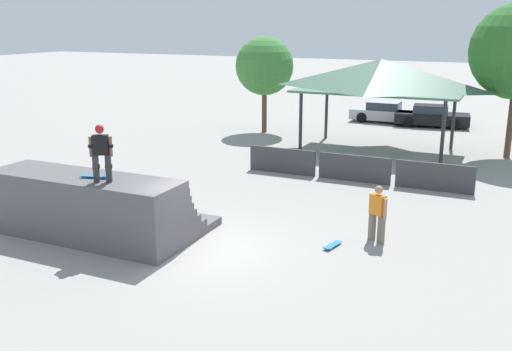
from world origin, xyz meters
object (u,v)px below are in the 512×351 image
(skateboard_on_deck, at_px, (95,176))
(parked_car_silver, at_px, (385,113))
(bystander_walking, at_px, (378,211))
(skateboard_on_ground, at_px, (332,245))
(parked_car_black, at_px, (431,116))
(skater_on_deck, at_px, (101,149))
(tree_far_back, at_px, (264,66))

(skateboard_on_deck, relative_size, parked_car_silver, 0.19)
(bystander_walking, distance_m, skateboard_on_ground, 1.62)
(bystander_walking, relative_size, parked_car_silver, 0.40)
(skateboard_on_deck, xyz_separation_m, parked_car_black, (5.90, 22.94, -1.33))
(parked_car_silver, bearing_deg, skateboard_on_ground, -81.55)
(bystander_walking, relative_size, parked_car_black, 0.37)
(skater_on_deck, xyz_separation_m, skateboard_on_ground, (5.72, 2.56, -2.72))
(bystander_walking, relative_size, tree_far_back, 0.31)
(skateboard_on_ground, distance_m, parked_car_silver, 21.16)
(skateboard_on_deck, xyz_separation_m, skateboard_on_ground, (6.19, 2.33, -1.87))
(parked_car_silver, distance_m, parked_car_black, 2.85)
(tree_far_back, bearing_deg, parked_car_black, 34.78)
(skater_on_deck, bearing_deg, skateboard_on_ground, -4.18)
(skater_on_deck, xyz_separation_m, bystander_walking, (6.73, 3.49, -1.86))
(parked_car_silver, bearing_deg, bystander_walking, -78.36)
(skateboard_on_deck, distance_m, tree_far_back, 17.41)
(skateboard_on_deck, height_order, parked_car_silver, skateboard_on_deck)
(bystander_walking, bearing_deg, skater_on_deck, 59.70)
(parked_car_black, bearing_deg, skateboard_on_deck, -111.65)
(skater_on_deck, relative_size, skateboard_on_deck, 1.94)
(bystander_walking, distance_m, parked_car_silver, 20.42)
(tree_far_back, distance_m, parked_car_black, 10.61)
(bystander_walking, xyz_separation_m, skateboard_on_ground, (-1.01, -0.93, -0.87))
(skater_on_deck, relative_size, tree_far_back, 0.30)
(tree_far_back, xyz_separation_m, parked_car_black, (8.34, 5.79, -3.08))
(skater_on_deck, distance_m, skateboard_on_ground, 6.84)
(skater_on_deck, bearing_deg, tree_far_back, 71.19)
(skateboard_on_ground, relative_size, tree_far_back, 0.15)
(bystander_walking, height_order, tree_far_back, tree_far_back)
(skateboard_on_deck, height_order, tree_far_back, tree_far_back)
(bystander_walking, relative_size, skateboard_on_ground, 2.10)
(skateboard_on_ground, relative_size, parked_car_black, 0.18)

